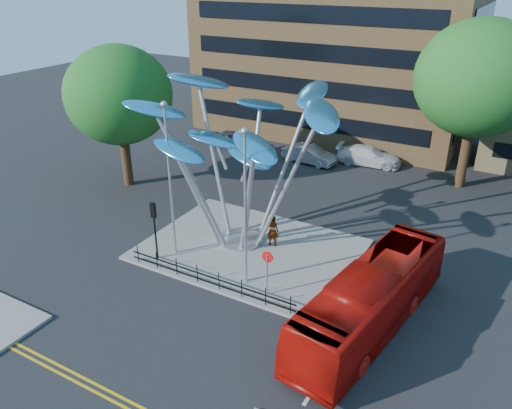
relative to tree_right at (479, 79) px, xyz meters
The scene contains 17 objects.
ground 24.75m from the tree_right, 109.98° to the right, with size 120.00×120.00×0.00m, color black.
traffic_island 20.01m from the tree_right, 119.36° to the right, with size 12.00×9.00×0.15m, color slate.
double_yellow_near 30.21m from the tree_right, 105.95° to the right, with size 40.00×0.12×0.01m, color gold.
double_yellow_far 30.49m from the tree_right, 105.78° to the right, with size 40.00×0.12×0.01m, color gold.
tree_right is the anchor object (origin of this frame).
tree_left 25.09m from the tree_right, 151.39° to the right, with size 7.60×7.60×10.32m.
leaf_sculpture 18.37m from the tree_right, 123.31° to the right, with size 12.72×9.54×9.51m.
street_lamp_left 22.49m from the tree_right, 124.05° to the right, with size 0.36×0.36×8.80m.
street_lamp_right 20.64m from the tree_right, 111.54° to the right, with size 0.36×0.36×8.30m.
traffic_light_island 24.06m from the tree_right, 123.69° to the right, with size 0.28×0.18×3.42m.
no_entry_sign_island 21.31m from the tree_right, 107.12° to the right, with size 0.60×0.10×2.45m.
pedestrian_railing_front 23.43m from the tree_right, 113.91° to the right, with size 10.00×0.06×1.00m.
red_bus 20.31m from the tree_right, 92.47° to the right, with size 2.61×11.13×3.10m, color #A60D07.
pedestrian 18.40m from the tree_right, 118.07° to the right, with size 0.72×0.47×1.96m, color gray.
parked_car_left 20.82m from the tree_right, behind, with size 1.78×4.43×1.51m, color #393C40.
parked_car_mid 14.01m from the tree_right, behind, with size 1.61×4.61×1.52m, color #9C9DA3.
parked_car_right 10.43m from the tree_right, behind, with size 2.15×5.30×1.54m, color silver.
Camera 1 is at (11.69, -15.74, 15.02)m, focal length 35.00 mm.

